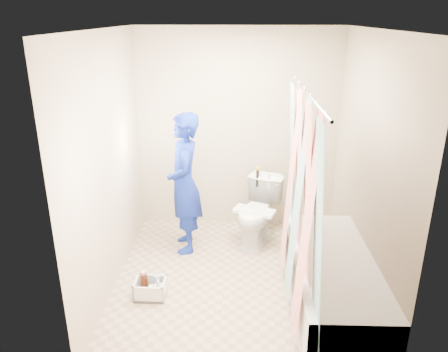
{
  "coord_description": "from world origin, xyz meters",
  "views": [
    {
      "loc": [
        -0.01,
        -3.79,
        2.52
      ],
      "look_at": [
        -0.14,
        0.34,
        0.98
      ],
      "focal_mm": 35.0,
      "sensor_mm": 36.0,
      "label": 1
    }
  ],
  "objects_px": {
    "cleaning_caddy": "(151,289)",
    "bathtub": "(331,281)",
    "plumber": "(184,184)",
    "toilet": "(258,212)"
  },
  "relations": [
    {
      "from": "bathtub",
      "to": "toilet",
      "type": "distance_m",
      "value": 1.36
    },
    {
      "from": "bathtub",
      "to": "plumber",
      "type": "xyz_separation_m",
      "value": [
        -1.43,
        1.04,
        0.51
      ]
    },
    {
      "from": "bathtub",
      "to": "plumber",
      "type": "distance_m",
      "value": 1.84
    },
    {
      "from": "plumber",
      "to": "cleaning_caddy",
      "type": "distance_m",
      "value": 1.2
    },
    {
      "from": "bathtub",
      "to": "plumber",
      "type": "height_order",
      "value": "plumber"
    },
    {
      "from": "toilet",
      "to": "cleaning_caddy",
      "type": "xyz_separation_m",
      "value": [
        -1.04,
        -1.12,
        -0.29
      ]
    },
    {
      "from": "toilet",
      "to": "cleaning_caddy",
      "type": "distance_m",
      "value": 1.55
    },
    {
      "from": "toilet",
      "to": "plumber",
      "type": "distance_m",
      "value": 0.93
    },
    {
      "from": "cleaning_caddy",
      "to": "bathtub",
      "type": "bearing_deg",
      "value": -1.62
    },
    {
      "from": "bathtub",
      "to": "cleaning_caddy",
      "type": "bearing_deg",
      "value": 176.79
    }
  ]
}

